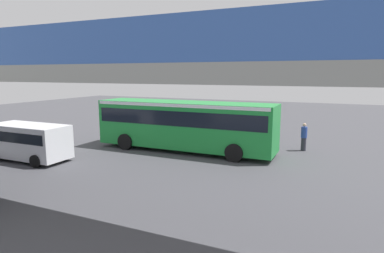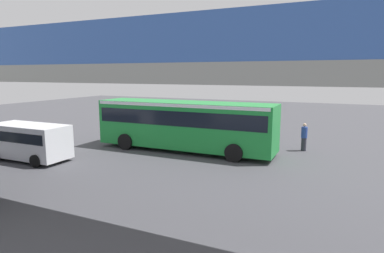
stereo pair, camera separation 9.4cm
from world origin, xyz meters
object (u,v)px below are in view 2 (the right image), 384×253
object	(u,v)px
pedestrian	(304,137)
traffic_sign	(161,113)
parked_van	(29,140)
city_bus	(185,122)

from	to	relation	value
pedestrian	traffic_sign	xyz separation A→B (m)	(10.63, -0.19, 1.00)
parked_van	pedestrian	distance (m)	16.63
parked_van	pedestrian	bearing A→B (deg)	-147.81
city_bus	traffic_sign	distance (m)	4.96
pedestrian	traffic_sign	world-z (taller)	traffic_sign
city_bus	traffic_sign	bearing A→B (deg)	-42.37
city_bus	parked_van	bearing A→B (deg)	38.70
traffic_sign	pedestrian	bearing A→B (deg)	179.00
city_bus	traffic_sign	xyz separation A→B (m)	(3.67, -3.34, 0.01)
pedestrian	city_bus	bearing A→B (deg)	24.41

